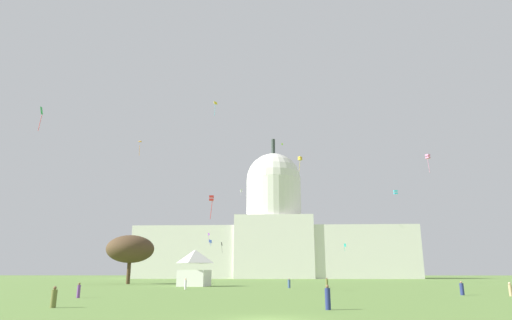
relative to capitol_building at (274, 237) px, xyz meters
name	(u,v)px	position (x,y,z in m)	size (l,w,h in m)	color
ground_plane	(268,320)	(1.42, -172.02, -18.35)	(800.00, 800.00, 0.00)	olive
capitol_building	(274,237)	(0.00, 0.00, 0.00)	(123.00, 27.54, 64.57)	silver
event_tent	(195,268)	(-14.01, -113.43, -14.90)	(6.06, 6.31, 6.80)	white
tree_west_far	(130,249)	(-32.24, -97.60, -10.59)	(12.14, 11.30, 10.94)	#4C3823
person_navy_mid_left	(462,289)	(23.00, -144.29, -17.66)	(0.60, 0.60, 1.54)	navy
person_olive_mid_center	(54,298)	(-14.58, -164.52, -17.66)	(0.58, 0.58, 1.52)	olive
person_tan_back_left	(510,290)	(27.32, -146.45, -17.65)	(0.39, 0.39, 1.49)	tan
person_white_mid_right	(185,284)	(-12.33, -129.13, -17.56)	(0.44, 0.44, 1.66)	silver
person_navy_near_tree_west	(328,298)	(5.40, -165.29, -17.58)	(0.52, 0.52, 1.67)	navy
person_denim_lawn_far_right	(289,284)	(3.69, -121.81, -17.64)	(0.61, 0.61, 1.56)	#3D5684
person_purple_edge_east	(79,291)	(-18.50, -151.99, -17.65)	(0.44, 0.44, 1.50)	#703D93
person_olive_front_center	(327,283)	(10.17, -120.22, -17.61)	(0.60, 0.60, 1.64)	olive
kite_yellow_high	(215,104)	(-15.00, -86.63, 29.31)	(1.00, 1.05, 4.25)	yellow
kite_lime_high	(282,144)	(3.98, -26.58, 35.71)	(0.60, 0.54, 0.96)	#8CD133
kite_black_low	(222,245)	(-17.67, -46.82, -6.57)	(0.57, 0.82, 3.68)	black
kite_orange_mid	(141,145)	(-33.26, -92.20, 16.22)	(1.28, 1.19, 3.44)	orange
kite_gold_mid	(300,159)	(7.46, -96.48, 10.80)	(1.08, 1.08, 3.62)	gold
kite_white_mid	(241,191)	(-12.43, -31.50, 15.34)	(0.98, 0.93, 2.23)	white
kite_magenta_low	(125,249)	(-37.46, -86.61, -10.06)	(0.82, 1.27, 0.18)	#D1339E
kite_red_low	(211,199)	(-7.50, -136.56, -5.61)	(0.71, 0.72, 3.36)	red
kite_blue_low	(210,241)	(-20.40, -54.81, -5.87)	(0.96, 0.87, 2.31)	blue
kite_turquoise_low	(345,246)	(25.12, -43.43, -6.76)	(0.66, 0.80, 2.78)	teal
kite_pink_mid	(428,157)	(33.28, -109.12, 7.47)	(1.04, 1.04, 3.99)	pink
kite_violet_low	(209,235)	(-25.01, -30.03, -1.87)	(0.85, 1.09, 4.36)	purple
kite_cyan_mid	(396,192)	(30.26, -93.84, 2.86)	(0.83, 0.88, 1.07)	#33BCDB
kite_green_mid	(41,114)	(-35.46, -134.69, 8.65)	(0.31, 0.78, 4.12)	green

